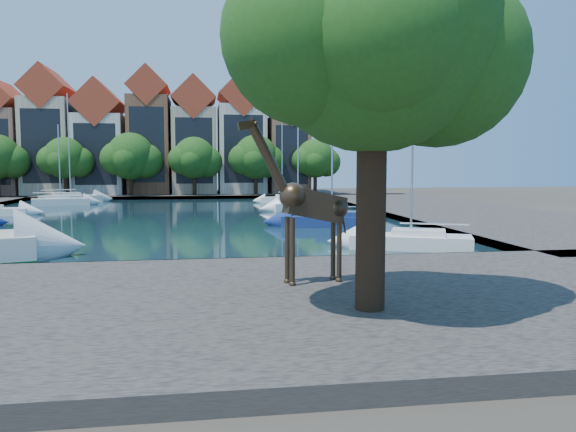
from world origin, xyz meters
TOP-DOWN VIEW (x-y plane):
  - ground at (0.00, 0.00)m, footprint 160.00×160.00m
  - water_basin at (0.00, 24.00)m, footprint 38.00×50.00m
  - near_quay at (0.00, -7.00)m, footprint 50.00×14.00m
  - far_quay at (0.00, 56.00)m, footprint 60.00×16.00m
  - right_quay at (25.00, 24.00)m, footprint 14.00×52.00m
  - plane_tree at (7.62, -9.01)m, footprint 8.32×6.40m
  - townhouse_west_end at (-23.00, 55.99)m, footprint 5.44×9.18m
  - townhouse_west_mid at (-17.00, 55.99)m, footprint 5.94×9.18m
  - townhouse_west_inner at (-10.50, 55.99)m, footprint 6.43×9.18m
  - townhouse_center at (-4.00, 55.99)m, footprint 5.44×9.18m
  - townhouse_east_inner at (2.00, 55.99)m, footprint 5.94×9.18m
  - townhouse_east_mid at (8.50, 55.99)m, footprint 6.43×9.18m
  - townhouse_east_end at (15.00, 55.99)m, footprint 5.44×9.18m
  - far_tree_west at (-13.91, 50.49)m, footprint 6.76×5.20m
  - far_tree_mid_west at (-5.89, 50.49)m, footprint 7.80×6.00m
  - far_tree_mid_east at (2.10, 50.49)m, footprint 7.02×5.40m
  - far_tree_east at (10.11, 50.49)m, footprint 7.54×5.80m
  - far_tree_far_east at (18.09, 50.49)m, footprint 6.76×5.20m
  - giraffe_statue at (6.42, -5.40)m, footprint 3.70×1.20m
  - sailboat_left_d at (-12.00, 39.38)m, footprint 6.09×3.47m
  - sailboat_left_e at (-12.00, 44.00)m, footprint 7.06×4.81m
  - sailboat_right_a at (13.66, 4.00)m, footprint 6.45×4.32m
  - sailboat_right_b at (12.00, 14.90)m, footprint 7.24×4.14m
  - sailboat_right_c at (12.00, 29.05)m, footprint 5.86×3.50m
  - sailboat_right_d at (12.00, 39.80)m, footprint 4.96×2.46m

SIDE VIEW (x-z plane):
  - ground at x=0.00m, z-range 0.00..0.00m
  - water_basin at x=0.00m, z-range 0.00..0.08m
  - near_quay at x=0.00m, z-range 0.00..0.50m
  - far_quay at x=0.00m, z-range 0.00..0.50m
  - right_quay at x=25.00m, z-range 0.00..0.50m
  - sailboat_right_d at x=12.00m, z-range -3.98..5.19m
  - sailboat_right_a at x=13.66m, z-range -5.25..6.55m
  - sailboat_left_d at x=-12.00m, z-range -3.63..4.93m
  - sailboat_right_c at x=12.00m, z-range -4.15..5.45m
  - sailboat_right_b at x=12.00m, z-range -6.02..7.38m
  - sailboat_left_e at x=-12.00m, z-range -5.48..6.92m
  - giraffe_statue at x=6.42m, z-range 0.45..5.77m
  - far_tree_west at x=-13.91m, z-range 1.40..8.76m
  - far_tree_far_east at x=18.09m, z-range 1.40..8.76m
  - far_tree_mid_east at x=2.10m, z-range 1.37..8.89m
  - far_tree_east at x=10.11m, z-range 1.32..9.16m
  - far_tree_mid_west at x=-5.89m, z-range 1.29..9.29m
  - townhouse_east_end at x=15.00m, z-range -0.11..14.32m
  - townhouse_west_inner at x=-10.50m, z-range -0.22..14.92m
  - townhouse_west_end at x=-23.00m, z-range -0.11..14.83m
  - plane_tree at x=7.62m, z-range 2.36..12.98m
  - townhouse_east_inner at x=2.00m, z-range -0.16..15.63m
  - townhouse_east_mid at x=8.50m, z-range -0.22..16.43m
  - townhouse_west_mid at x=-17.00m, z-range -0.16..16.63m
  - townhouse_center at x=-4.00m, z-range -0.10..16.83m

